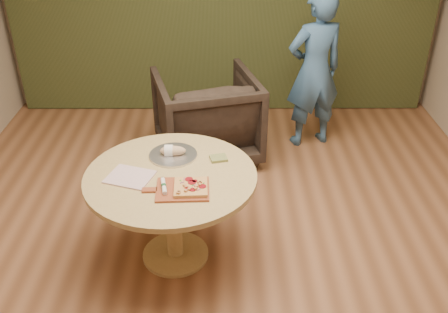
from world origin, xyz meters
The scene contains 11 objects.
room_shell centered at (0.00, 0.00, 1.40)m, with size 5.04×6.04×2.84m.
pedestal_table centered at (-0.37, 0.18, 0.61)m, with size 1.21×1.21×0.75m.
pizza_paddle centered at (-0.28, -0.02, 0.76)m, with size 0.45×0.29×0.01m.
flatbread_pizza centered at (-0.21, -0.02, 0.78)m, with size 0.23×0.23×0.04m.
cutlery_roll centered at (-0.40, -0.01, 0.78)m, with size 0.06×0.20×0.03m.
newspaper centered at (-0.65, 0.14, 0.76)m, with size 0.30×0.25×0.01m, color white.
serving_tray centered at (-0.37, 0.43, 0.76)m, with size 0.36×0.36×0.02m.
bread_roll centered at (-0.38, 0.43, 0.79)m, with size 0.19×0.09×0.09m.
green_packet centered at (-0.03, 0.38, 0.76)m, with size 0.12×0.10×0.02m, color brown.
armchair centered at (-0.16, 1.71, 0.49)m, with size 0.95×0.89×0.97m, color black.
person_standing centered at (0.93, 2.00, 0.81)m, with size 0.59×0.39×1.63m, color #385F88.
Camera 1 is at (-0.01, -2.76, 2.64)m, focal length 40.00 mm.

